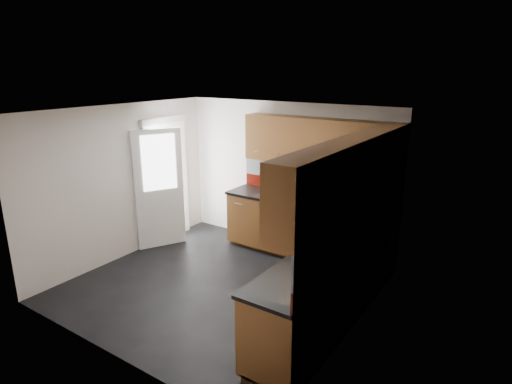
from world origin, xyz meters
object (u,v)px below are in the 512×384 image
Objects in this scene: utensil_pot at (313,193)px; toaster at (320,194)px; gas_hob at (301,199)px; food_processor at (368,214)px.

toaster is at bearing -0.24° from utensil_pot.
gas_hob is 0.30m from toaster.
food_processor is at bearing -30.27° from toaster.
utensil_pot is at bearing 179.76° from toaster.
food_processor is (1.19, -0.39, 0.11)m from gas_hob.
toaster is 1.12m from food_processor.
utensil_pot reaches higher than toaster.
utensil_pot is (0.12, 0.17, 0.08)m from gas_hob.
food_processor reaches higher than gas_hob.
gas_hob is 1.26m from food_processor.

